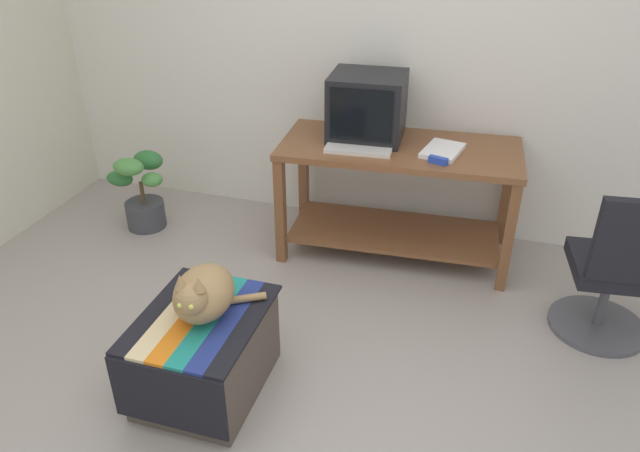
{
  "coord_description": "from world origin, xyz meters",
  "views": [
    {
      "loc": [
        0.77,
        -1.86,
        2.17
      ],
      "look_at": [
        -0.06,
        0.85,
        0.55
      ],
      "focal_mm": 33.97,
      "sensor_mm": 36.0,
      "label": 1
    }
  ],
  "objects_px": {
    "keyboard": "(358,150)",
    "stapler": "(438,160)",
    "tv_monitor": "(367,107)",
    "cat": "(203,294)",
    "book": "(443,151)",
    "office_chair": "(615,276)",
    "desk": "(398,181)",
    "potted_plant": "(142,193)",
    "ottoman_with_blanket": "(204,353)"
  },
  "relations": [
    {
      "from": "keyboard",
      "to": "stapler",
      "type": "height_order",
      "value": "stapler"
    },
    {
      "from": "tv_monitor",
      "to": "cat",
      "type": "relative_size",
      "value": 1.17
    },
    {
      "from": "book",
      "to": "office_chair",
      "type": "height_order",
      "value": "office_chair"
    },
    {
      "from": "book",
      "to": "tv_monitor",
      "type": "bearing_deg",
      "value": 178.15
    },
    {
      "from": "keyboard",
      "to": "book",
      "type": "distance_m",
      "value": 0.51
    },
    {
      "from": "keyboard",
      "to": "tv_monitor",
      "type": "bearing_deg",
      "value": 86.81
    },
    {
      "from": "tv_monitor",
      "to": "cat",
      "type": "distance_m",
      "value": 1.68
    },
    {
      "from": "desk",
      "to": "potted_plant",
      "type": "relative_size",
      "value": 2.67
    },
    {
      "from": "ottoman_with_blanket",
      "to": "cat",
      "type": "distance_m",
      "value": 0.34
    },
    {
      "from": "ottoman_with_blanket",
      "to": "cat",
      "type": "xyz_separation_m",
      "value": [
        0.02,
        0.02,
        0.34
      ]
    },
    {
      "from": "desk",
      "to": "tv_monitor",
      "type": "height_order",
      "value": "tv_monitor"
    },
    {
      "from": "potted_plant",
      "to": "tv_monitor",
      "type": "bearing_deg",
      "value": 10.14
    },
    {
      "from": "book",
      "to": "cat",
      "type": "distance_m",
      "value": 1.72
    },
    {
      "from": "desk",
      "to": "tv_monitor",
      "type": "relative_size",
      "value": 3.16
    },
    {
      "from": "keyboard",
      "to": "office_chair",
      "type": "bearing_deg",
      "value": -18.57
    },
    {
      "from": "ottoman_with_blanket",
      "to": "office_chair",
      "type": "relative_size",
      "value": 0.78
    },
    {
      "from": "tv_monitor",
      "to": "office_chair",
      "type": "height_order",
      "value": "tv_monitor"
    },
    {
      "from": "book",
      "to": "office_chair",
      "type": "relative_size",
      "value": 0.33
    },
    {
      "from": "cat",
      "to": "stapler",
      "type": "distance_m",
      "value": 1.58
    },
    {
      "from": "book",
      "to": "ottoman_with_blanket",
      "type": "distance_m",
      "value": 1.82
    },
    {
      "from": "book",
      "to": "ottoman_with_blanket",
      "type": "height_order",
      "value": "book"
    },
    {
      "from": "tv_monitor",
      "to": "ottoman_with_blanket",
      "type": "bearing_deg",
      "value": -107.38
    },
    {
      "from": "stapler",
      "to": "tv_monitor",
      "type": "bearing_deg",
      "value": 75.57
    },
    {
      "from": "tv_monitor",
      "to": "ottoman_with_blanket",
      "type": "distance_m",
      "value": 1.81
    },
    {
      "from": "desk",
      "to": "stapler",
      "type": "relative_size",
      "value": 13.71
    },
    {
      "from": "office_chair",
      "to": "ottoman_with_blanket",
      "type": "bearing_deg",
      "value": 21.13
    },
    {
      "from": "tv_monitor",
      "to": "office_chair",
      "type": "relative_size",
      "value": 0.54
    },
    {
      "from": "tv_monitor",
      "to": "book",
      "type": "bearing_deg",
      "value": -16.55
    },
    {
      "from": "keyboard",
      "to": "cat",
      "type": "bearing_deg",
      "value": -110.56
    },
    {
      "from": "keyboard",
      "to": "ottoman_with_blanket",
      "type": "relative_size",
      "value": 0.57
    },
    {
      "from": "tv_monitor",
      "to": "office_chair",
      "type": "distance_m",
      "value": 1.7
    },
    {
      "from": "desk",
      "to": "potted_plant",
      "type": "xyz_separation_m",
      "value": [
        -1.77,
        -0.19,
        -0.26
      ]
    },
    {
      "from": "tv_monitor",
      "to": "book",
      "type": "height_order",
      "value": "tv_monitor"
    },
    {
      "from": "tv_monitor",
      "to": "stapler",
      "type": "xyz_separation_m",
      "value": [
        0.49,
        -0.28,
        -0.18
      ]
    },
    {
      "from": "tv_monitor",
      "to": "potted_plant",
      "type": "bearing_deg",
      "value": -173.45
    },
    {
      "from": "ottoman_with_blanket",
      "to": "office_chair",
      "type": "distance_m",
      "value": 2.13
    },
    {
      "from": "book",
      "to": "office_chair",
      "type": "bearing_deg",
      "value": -15.45
    },
    {
      "from": "tv_monitor",
      "to": "office_chair",
      "type": "bearing_deg",
      "value": -25.87
    },
    {
      "from": "cat",
      "to": "stapler",
      "type": "bearing_deg",
      "value": 50.61
    },
    {
      "from": "book",
      "to": "office_chair",
      "type": "xyz_separation_m",
      "value": [
        0.99,
        -0.49,
        -0.38
      ]
    },
    {
      "from": "stapler",
      "to": "desk",
      "type": "bearing_deg",
      "value": 67.38
    },
    {
      "from": "desk",
      "to": "cat",
      "type": "distance_m",
      "value": 1.62
    },
    {
      "from": "office_chair",
      "to": "tv_monitor",
      "type": "bearing_deg",
      "value": -29.02
    },
    {
      "from": "keyboard",
      "to": "ottoman_with_blanket",
      "type": "height_order",
      "value": "keyboard"
    },
    {
      "from": "desk",
      "to": "office_chair",
      "type": "bearing_deg",
      "value": -26.44
    },
    {
      "from": "keyboard",
      "to": "office_chair",
      "type": "height_order",
      "value": "office_chair"
    },
    {
      "from": "book",
      "to": "stapler",
      "type": "height_order",
      "value": "stapler"
    },
    {
      "from": "tv_monitor",
      "to": "stapler",
      "type": "height_order",
      "value": "tv_monitor"
    },
    {
      "from": "desk",
      "to": "stapler",
      "type": "xyz_separation_m",
      "value": [
        0.26,
        -0.2,
        0.26
      ]
    },
    {
      "from": "keyboard",
      "to": "stapler",
      "type": "distance_m",
      "value": 0.49
    }
  ]
}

